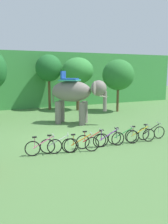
% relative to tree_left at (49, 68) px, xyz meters
% --- Properties ---
extents(ground_plane, '(80.00, 80.00, 0.00)m').
position_rel_tree_left_xyz_m(ground_plane, '(-1.70, -10.46, -4.03)').
color(ground_plane, '#4C753D').
extents(foliage_hedge, '(36.00, 6.00, 5.73)m').
position_rel_tree_left_xyz_m(foliage_hedge, '(-1.70, 4.36, -1.17)').
color(foliage_hedge, '#3D8E42').
rests_on(foliage_hedge, ground).
extents(tree_left, '(2.54, 2.54, 5.34)m').
position_rel_tree_left_xyz_m(tree_left, '(0.00, 0.00, 0.00)').
color(tree_left, brown).
rests_on(tree_left, ground).
extents(tree_right, '(2.97, 2.97, 5.04)m').
position_rel_tree_left_xyz_m(tree_right, '(2.40, -1.51, -0.26)').
color(tree_right, brown).
rests_on(tree_right, ground).
extents(tree_center, '(2.93, 2.93, 4.83)m').
position_rel_tree_left_xyz_m(tree_center, '(5.52, -3.73, -0.62)').
color(tree_center, brown).
rests_on(tree_center, ground).
extents(elephant, '(3.86, 3.48, 3.78)m').
position_rel_tree_left_xyz_m(elephant, '(-0.03, -6.85, -1.83)').
color(elephant, slate).
rests_on(elephant, ground).
extents(bike_pink, '(1.70, 0.52, 0.92)m').
position_rel_tree_left_xyz_m(bike_pink, '(-3.88, -12.29, -3.65)').
color(bike_pink, black).
rests_on(bike_pink, ground).
extents(bike_white, '(1.64, 0.69, 0.92)m').
position_rel_tree_left_xyz_m(bike_white, '(-3.21, -12.36, -3.65)').
color(bike_white, black).
rests_on(bike_white, ground).
extents(bike_orange, '(1.68, 0.57, 0.92)m').
position_rel_tree_left_xyz_m(bike_orange, '(-2.16, -12.66, -3.65)').
color(bike_orange, black).
rests_on(bike_orange, ground).
extents(bike_red, '(1.70, 0.52, 0.92)m').
position_rel_tree_left_xyz_m(bike_red, '(-1.42, -12.33, -3.65)').
color(bike_red, black).
rests_on(bike_red, ground).
extents(bike_purple, '(1.70, 0.52, 0.92)m').
position_rel_tree_left_xyz_m(bike_purple, '(-0.56, -12.46, -3.65)').
color(bike_purple, black).
rests_on(bike_purple, ground).
extents(bike_green, '(1.66, 0.62, 0.92)m').
position_rel_tree_left_xyz_m(bike_green, '(0.35, -12.43, -3.65)').
color(bike_green, black).
rests_on(bike_green, ground).
extents(bike_yellow, '(1.66, 0.62, 0.92)m').
position_rel_tree_left_xyz_m(bike_yellow, '(1.35, -12.51, -3.65)').
color(bike_yellow, black).
rests_on(bike_yellow, ground).
extents(bike_black, '(1.70, 0.52, 0.92)m').
position_rel_tree_left_xyz_m(bike_black, '(2.26, -12.36, -3.65)').
color(bike_black, black).
rests_on(bike_black, ground).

